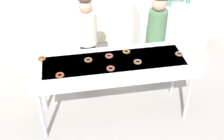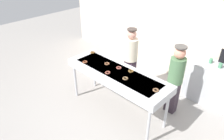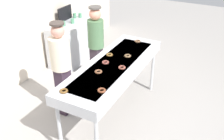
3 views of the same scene
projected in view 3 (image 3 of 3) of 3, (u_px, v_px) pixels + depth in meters
ground_plane at (113, 115)px, 4.61m from camera, size 16.00×16.00×0.00m
back_wall at (4, 15)px, 4.79m from camera, size 8.00×0.12×2.97m
fryer_conveyor at (113, 68)px, 4.15m from camera, size 2.36×0.77×1.04m
chocolate_donut_0 at (109, 55)px, 4.34m from camera, size 0.13×0.13×0.03m
chocolate_donut_1 at (128, 56)px, 4.30m from camera, size 0.14×0.14×0.03m
chocolate_donut_2 at (98, 72)px, 3.85m from camera, size 0.15×0.15×0.03m
chocolate_donut_3 at (122, 67)px, 3.96m from camera, size 0.14×0.14×0.03m
chocolate_donut_4 at (102, 90)px, 3.42m from camera, size 0.16×0.16×0.03m
chocolate_donut_5 at (105, 62)px, 4.10m from camera, size 0.13×0.13×0.03m
chocolate_donut_6 at (138, 41)px, 4.83m from camera, size 0.16×0.16×0.03m
chocolate_donut_7 at (64, 91)px, 3.41m from camera, size 0.14×0.14×0.03m
worker_baker at (61, 65)px, 4.24m from camera, size 0.33×0.33×1.67m
worker_assistant at (96, 41)px, 5.19m from camera, size 0.32×0.32×1.61m
prep_counter at (75, 41)px, 6.28m from camera, size 1.48×0.58×0.96m
paper_cup_0 at (73, 21)px, 5.93m from camera, size 0.08×0.08×0.11m
paper_cup_1 at (63, 24)px, 5.78m from camera, size 0.08×0.08×0.11m
paper_cup_2 at (75, 16)px, 6.27m from camera, size 0.08×0.08×0.11m
paper_cup_3 at (80, 15)px, 6.29m from camera, size 0.08×0.08×0.11m
menu_display at (65, 13)px, 6.06m from camera, size 0.47×0.04×0.32m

